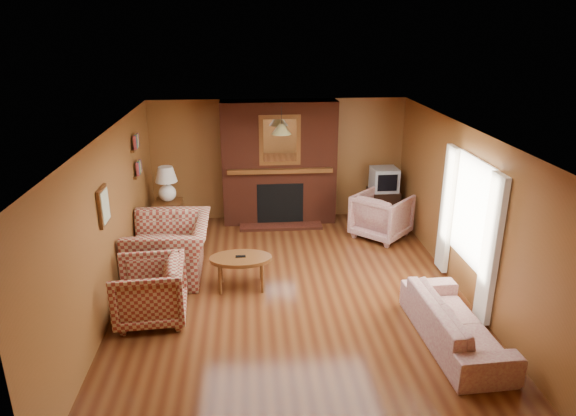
{
  "coord_description": "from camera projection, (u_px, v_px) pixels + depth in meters",
  "views": [
    {
      "loc": [
        -0.6,
        -6.66,
        3.76
      ],
      "look_at": [
        -0.02,
        0.6,
        1.13
      ],
      "focal_mm": 32.0,
      "sensor_mm": 36.0,
      "label": 1
    }
  ],
  "objects": [
    {
      "name": "table_lamp",
      "position": [
        166.0,
        182.0,
        9.36
      ],
      "size": [
        0.4,
        0.4,
        0.66
      ],
      "color": "white",
      "rests_on": "side_table"
    },
    {
      "name": "floral_armchair",
      "position": [
        382.0,
        216.0,
        9.46
      ],
      "size": [
        1.27,
        1.27,
        0.83
      ],
      "primitive_type": "imported",
      "rotation": [
        0.0,
        0.0,
        2.36
      ],
      "color": "#C2B396",
      "rests_on": "floor"
    },
    {
      "name": "botanical_print",
      "position": [
        104.0,
        206.0,
        6.58
      ],
      "size": [
        0.05,
        0.4,
        0.5
      ],
      "color": "brown",
      "rests_on": "wall_left"
    },
    {
      "name": "plaid_loveseat",
      "position": [
        170.0,
        249.0,
        7.98
      ],
      "size": [
        1.24,
        1.42,
        0.91
      ],
      "primitive_type": "imported",
      "rotation": [
        0.0,
        0.0,
        -1.56
      ],
      "color": "maroon",
      "rests_on": "floor"
    },
    {
      "name": "side_table",
      "position": [
        169.0,
        218.0,
        9.6
      ],
      "size": [
        0.49,
        0.49,
        0.66
      ],
      "primitive_type": "cube",
      "rotation": [
        0.0,
        0.0,
        -0.0
      ],
      "color": "brown",
      "rests_on": "floor"
    },
    {
      "name": "tv_stand",
      "position": [
        382.0,
        206.0,
        10.24
      ],
      "size": [
        0.62,
        0.57,
        0.65
      ],
      "primitive_type": "cube",
      "rotation": [
        0.0,
        0.0,
        -0.05
      ],
      "color": "black",
      "rests_on": "floor"
    },
    {
      "name": "wall_front",
      "position": [
        329.0,
        362.0,
        4.11
      ],
      "size": [
        6.5,
        0.0,
        6.5
      ],
      "primitive_type": "plane",
      "rotation": [
        -1.57,
        0.0,
        0.0
      ],
      "color": "brown",
      "rests_on": "floor"
    },
    {
      "name": "coffee_table",
      "position": [
        241.0,
        261.0,
        7.61
      ],
      "size": [
        0.92,
        0.57,
        0.52
      ],
      "color": "brown",
      "rests_on": "floor"
    },
    {
      "name": "plaid_armchair",
      "position": [
        150.0,
        291.0,
        6.79
      ],
      "size": [
        0.98,
        0.96,
        0.84
      ],
      "primitive_type": "imported",
      "rotation": [
        0.0,
        0.0,
        -1.5
      ],
      "color": "maroon",
      "rests_on": "floor"
    },
    {
      "name": "floor",
      "position": [
        293.0,
        294.0,
        7.57
      ],
      "size": [
        6.5,
        6.5,
        0.0
      ],
      "primitive_type": "plane",
      "color": "#47200F",
      "rests_on": "ground"
    },
    {
      "name": "bookshelf",
      "position": [
        138.0,
        156.0,
        8.6
      ],
      "size": [
        0.09,
        0.55,
        0.71
      ],
      "color": "brown",
      "rests_on": "wall_left"
    },
    {
      "name": "ceiling",
      "position": [
        293.0,
        133.0,
        6.75
      ],
      "size": [
        6.5,
        6.5,
        0.0
      ],
      "primitive_type": "plane",
      "rotation": [
        3.14,
        0.0,
        0.0
      ],
      "color": "silver",
      "rests_on": "wall_back"
    },
    {
      "name": "wall_left",
      "position": [
        110.0,
        223.0,
        6.97
      ],
      "size": [
        0.0,
        6.5,
        6.5
      ],
      "primitive_type": "plane",
      "rotation": [
        1.57,
        0.0,
        1.57
      ],
      "color": "brown",
      "rests_on": "floor"
    },
    {
      "name": "wall_back",
      "position": [
        278.0,
        160.0,
        10.21
      ],
      "size": [
        6.5,
        0.0,
        6.5
      ],
      "primitive_type": "plane",
      "rotation": [
        1.57,
        0.0,
        0.0
      ],
      "color": "brown",
      "rests_on": "floor"
    },
    {
      "name": "pendant_light",
      "position": [
        281.0,
        129.0,
        9.05
      ],
      "size": [
        0.36,
        0.36,
        0.48
      ],
      "color": "black",
      "rests_on": "ceiling"
    },
    {
      "name": "wall_right",
      "position": [
        466.0,
        213.0,
        7.35
      ],
      "size": [
        0.0,
        6.5,
        6.5
      ],
      "primitive_type": "plane",
      "rotation": [
        1.57,
        0.0,
        -1.57
      ],
      "color": "brown",
      "rests_on": "floor"
    },
    {
      "name": "fireplace",
      "position": [
        279.0,
        164.0,
        9.97
      ],
      "size": [
        2.2,
        0.82,
        2.4
      ],
      "color": "#511F11",
      "rests_on": "floor"
    },
    {
      "name": "window_right",
      "position": [
        468.0,
        223.0,
        7.18
      ],
      "size": [
        0.1,
        1.85,
        2.0
      ],
      "color": "beige",
      "rests_on": "wall_right"
    },
    {
      "name": "floral_sofa",
      "position": [
        455.0,
        322.0,
        6.34
      ],
      "size": [
        0.84,
        1.95,
        0.56
      ],
      "primitive_type": "imported",
      "rotation": [
        0.0,
        0.0,
        1.62
      ],
      "color": "#C2B396",
      "rests_on": "floor"
    },
    {
      "name": "crt_tv",
      "position": [
        384.0,
        179.0,
        10.04
      ],
      "size": [
        0.51,
        0.51,
        0.46
      ],
      "color": "#A2A5AA",
      "rests_on": "tv_stand"
    }
  ]
}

